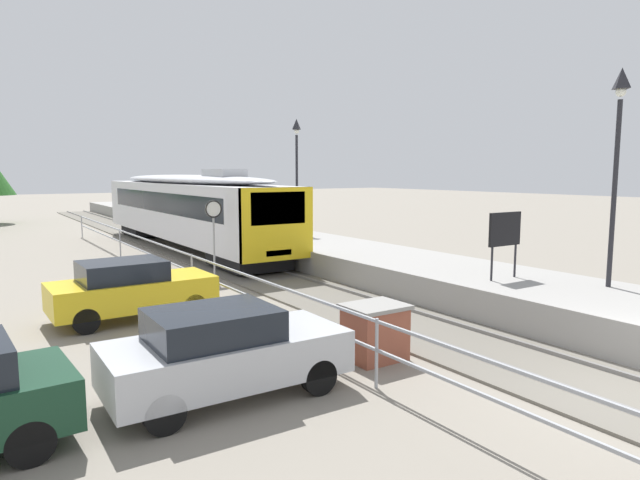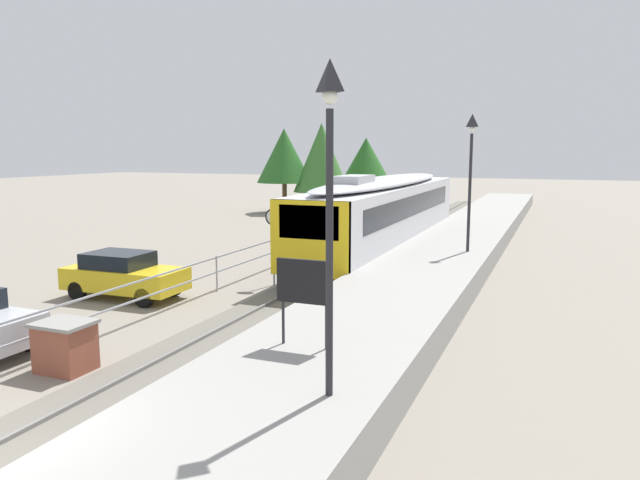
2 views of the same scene
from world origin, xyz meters
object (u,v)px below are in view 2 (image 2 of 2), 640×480
at_px(commuter_train, 384,209).
at_px(platform_lamp_mid_platform, 471,157).
at_px(speed_limit_sign, 273,227).
at_px(brick_utility_cabinet, 65,346).
at_px(platform_notice_board, 304,285).
at_px(platform_lamp_near_end, 330,166).
at_px(parked_hatchback_yellow, 124,275).

height_order(commuter_train, platform_lamp_mid_platform, platform_lamp_mid_platform).
bearing_deg(speed_limit_sign, brick_utility_cabinet, -92.94).
bearing_deg(brick_utility_cabinet, platform_lamp_mid_platform, 64.73).
bearing_deg(platform_notice_board, platform_lamp_near_end, -57.36).
xyz_separation_m(platform_lamp_near_end, parked_hatchback_yellow, (-9.96, 6.89, -3.83)).
xyz_separation_m(platform_notice_board, parked_hatchback_yellow, (-8.60, 4.76, -1.40)).
bearing_deg(parked_hatchback_yellow, platform_notice_board, -28.96).
bearing_deg(platform_lamp_mid_platform, platform_notice_board, -95.96).
bearing_deg(platform_notice_board, parked_hatchback_yellow, 151.04).
distance_m(platform_lamp_near_end, platform_lamp_mid_platform, 15.18).
bearing_deg(platform_lamp_mid_platform, brick_utility_cabinet, -115.27).
relative_size(speed_limit_sign, parked_hatchback_yellow, 0.70).
relative_size(commuter_train, platform_lamp_mid_platform, 3.41).
relative_size(speed_limit_sign, brick_utility_cabinet, 2.32).
height_order(platform_lamp_near_end, brick_utility_cabinet, platform_lamp_near_end).
distance_m(commuter_train, brick_utility_cabinet, 17.46).
height_order(commuter_train, platform_lamp_near_end, platform_lamp_near_end).
height_order(platform_lamp_mid_platform, brick_utility_cabinet, platform_lamp_mid_platform).
bearing_deg(parked_hatchback_yellow, speed_limit_sign, 43.31).
distance_m(platform_lamp_mid_platform, speed_limit_sign, 8.20).
relative_size(platform_lamp_mid_platform, parked_hatchback_yellow, 1.33).
distance_m(platform_notice_board, speed_limit_sign, 9.61).
bearing_deg(speed_limit_sign, platform_lamp_near_end, -59.29).
relative_size(platform_lamp_near_end, platform_lamp_mid_platform, 1.00).
bearing_deg(speed_limit_sign, commuter_train, 76.42).
bearing_deg(brick_utility_cabinet, commuter_train, 82.16).
bearing_deg(commuter_train, speed_limit_sign, -103.58).
relative_size(platform_lamp_mid_platform, brick_utility_cabinet, 4.42).
height_order(platform_lamp_near_end, speed_limit_sign, platform_lamp_near_end).
distance_m(platform_lamp_near_end, platform_notice_board, 3.51).
bearing_deg(speed_limit_sign, platform_lamp_mid_platform, 37.44).
xyz_separation_m(platform_lamp_near_end, brick_utility_cabinet, (-6.68, 1.03, -4.05)).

